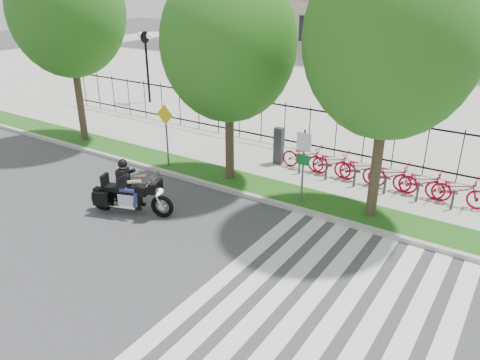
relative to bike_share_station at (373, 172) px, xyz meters
The scene contains 15 objects.
ground 8.03m from the bike_share_station, 115.96° to the right, with size 120.00×120.00×0.00m, color #3A393C.
curb 4.72m from the bike_share_station, 138.52° to the right, with size 60.00×0.20×0.15m, color #A4A29A.
grass_verge 4.21m from the bike_share_station, 147.32° to the right, with size 60.00×1.50×0.15m, color #194912.
sidewalk 3.56m from the bike_share_station, behind, with size 60.00×3.50×0.15m, color #AEAAA2.
plaza 18.15m from the bike_share_station, 101.14° to the left, with size 80.00×34.00×0.10m, color #AEAAA2.
crosswalk_stripes 7.35m from the bike_share_station, 79.60° to the right, with size 5.70×8.00×0.01m, color silver, non-canonical shape.
iron_fence 4.06m from the bike_share_station, 150.27° to the left, with size 30.00×0.06×2.00m, color black, non-canonical shape.
lamp_post_left 16.43m from the bike_share_station, 162.79° to the left, with size 1.06×0.70×4.25m.
street_tree_0 14.09m from the bike_share_station, behind, with size 4.84×4.84×8.45m.
street_tree_1 6.81m from the bike_share_station, 154.47° to the right, with size 4.65×4.65×7.58m.
street_tree_2 5.43m from the bike_share_station, 71.98° to the right, with size 4.93×4.93×8.26m.
bike_share_station is the anchor object (origin of this frame).
sign_pole_regulatory 3.22m from the bike_share_station, 120.57° to the right, with size 0.50×0.09×2.50m.
sign_pole_warning 7.97m from the bike_share_station, 160.67° to the right, with size 0.78×0.09×2.49m.
motorcycle_rider 8.54m from the bike_share_station, 133.58° to the right, with size 2.81×1.38×2.25m.
Camera 1 is at (8.06, -8.39, 7.09)m, focal length 35.00 mm.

